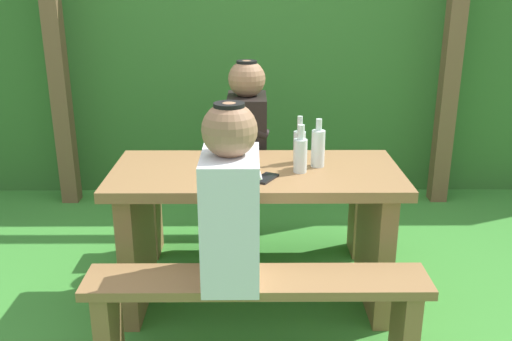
{
  "coord_description": "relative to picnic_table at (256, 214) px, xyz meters",
  "views": [
    {
      "loc": [
        -0.02,
        -2.57,
        1.6
      ],
      "look_at": [
        0.0,
        0.0,
        0.73
      ],
      "focal_mm": 39.33,
      "sensor_mm": 36.0,
      "label": 1
    }
  ],
  "objects": [
    {
      "name": "pergola_post_right",
      "position": [
        1.4,
        1.43,
        0.54
      ],
      "size": [
        0.12,
        0.12,
        2.09
      ],
      "primitive_type": "cube",
      "color": "brown",
      "rests_on": "ground_plane"
    },
    {
      "name": "cell_phone",
      "position": [
        0.04,
        -0.14,
        0.24
      ],
      "size": [
        0.13,
        0.16,
        0.01
      ],
      "primitive_type": "cube",
      "rotation": [
        0.0,
        0.0,
        -0.51
      ],
      "color": "black",
      "rests_on": "picnic_table"
    },
    {
      "name": "person_black_coat",
      "position": [
        -0.05,
        0.56,
        0.29
      ],
      "size": [
        0.25,
        0.35,
        0.72
      ],
      "color": "black",
      "rests_on": "bench_far"
    },
    {
      "name": "bottle_center",
      "position": [
        0.22,
        0.1,
        0.32
      ],
      "size": [
        0.06,
        0.06,
        0.24
      ],
      "color": "silver",
      "rests_on": "picnic_table"
    },
    {
      "name": "bottle_right",
      "position": [
        0.3,
        0.05,
        0.33
      ],
      "size": [
        0.07,
        0.07,
        0.24
      ],
      "color": "silver",
      "rests_on": "picnic_table"
    },
    {
      "name": "picnic_table",
      "position": [
        0.0,
        0.0,
        0.0
      ],
      "size": [
        1.4,
        0.64,
        0.73
      ],
      "color": "olive",
      "rests_on": "ground_plane"
    },
    {
      "name": "hedge_backdrop",
      "position": [
        0.0,
        2.11,
        0.59
      ],
      "size": [
        6.4,
        0.93,
        2.19
      ],
      "primitive_type": "cube",
      "color": "#336A2A",
      "rests_on": "ground_plane"
    },
    {
      "name": "bench_far",
      "position": [
        0.0,
        0.56,
        -0.17
      ],
      "size": [
        1.4,
        0.24,
        0.46
      ],
      "color": "olive",
      "rests_on": "ground_plane"
    },
    {
      "name": "drinking_glass",
      "position": [
        -0.04,
        -0.14,
        0.27
      ],
      "size": [
        0.07,
        0.07,
        0.08
      ],
      "primitive_type": "cylinder",
      "color": "silver",
      "rests_on": "picnic_table"
    },
    {
      "name": "ground_plane",
      "position": [
        0.0,
        0.0,
        -0.5
      ],
      "size": [
        12.0,
        12.0,
        0.0
      ],
      "primitive_type": "plane",
      "color": "#3B8631"
    },
    {
      "name": "person_white_shirt",
      "position": [
        -0.1,
        -0.56,
        0.29
      ],
      "size": [
        0.25,
        0.35,
        0.72
      ],
      "color": "silver",
      "rests_on": "bench_near"
    },
    {
      "name": "bench_near",
      "position": [
        0.0,
        -0.56,
        -0.17
      ],
      "size": [
        1.4,
        0.24,
        0.46
      ],
      "color": "olive",
      "rests_on": "ground_plane"
    },
    {
      "name": "pergola_post_left",
      "position": [
        -1.4,
        1.43,
        0.54
      ],
      "size": [
        0.12,
        0.12,
        2.09
      ],
      "primitive_type": "cube",
      "color": "brown",
      "rests_on": "ground_plane"
    },
    {
      "name": "bottle_left",
      "position": [
        0.21,
        -0.04,
        0.33
      ],
      "size": [
        0.06,
        0.06,
        0.23
      ],
      "color": "silver",
      "rests_on": "picnic_table"
    }
  ]
}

